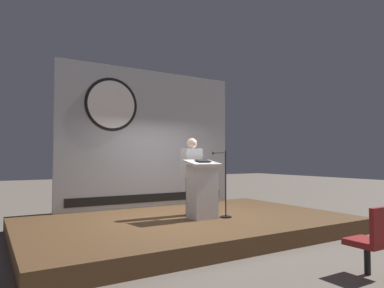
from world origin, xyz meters
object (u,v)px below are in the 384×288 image
object	(u,v)px
podium	(202,189)
microphone_stand	(224,193)
speaker_person	(192,176)
audience_chair_left	(373,237)

from	to	relation	value
podium	microphone_stand	bearing A→B (deg)	-10.24
speaker_person	microphone_stand	xyz separation A→B (m)	(0.43, -0.57, -0.35)
podium	microphone_stand	xyz separation A→B (m)	(0.47, -0.08, -0.10)
podium	speaker_person	xyz separation A→B (m)	(0.04, 0.48, 0.25)
speaker_person	audience_chair_left	world-z (taller)	speaker_person
podium	speaker_person	size ratio (longest dim) A/B	0.72
speaker_person	microphone_stand	world-z (taller)	speaker_person
speaker_person	microphone_stand	bearing A→B (deg)	-52.99
speaker_person	audience_chair_left	bearing A→B (deg)	-82.52
audience_chair_left	speaker_person	bearing A→B (deg)	97.48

